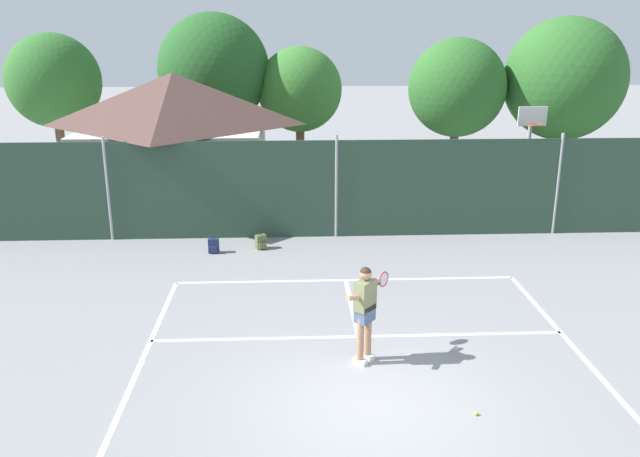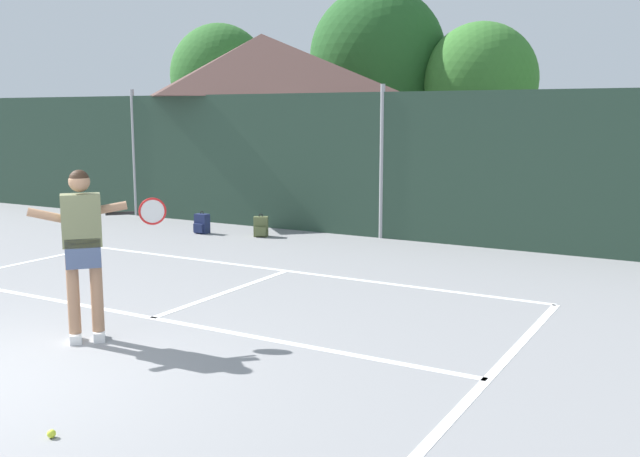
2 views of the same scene
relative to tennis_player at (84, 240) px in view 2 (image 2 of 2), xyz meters
name	(u,v)px [view 2 (image 2 of 2)]	position (x,y,z in m)	size (l,w,h in m)	color
court_markings	(23,363)	(0.00, -0.84, -1.11)	(8.30, 11.10, 0.01)	white
chainlink_fence	(382,166)	(0.00, 7.51, 0.31)	(26.09, 0.09, 3.00)	#284233
clubhouse_building	(262,117)	(-5.06, 10.86, 1.23)	(6.10, 5.86, 4.51)	silver
treeline_backdrop	(573,65)	(1.79, 16.51, 2.70)	(25.38, 4.56, 6.50)	brown
tennis_player	(84,240)	(0.00, 0.00, 0.00)	(0.92, 1.18, 1.85)	silver
tennis_ball	(51,434)	(1.58, -1.83, -1.08)	(0.07, 0.07, 0.07)	#CCE033
backpack_navy	(202,224)	(-3.43, 6.20, -0.92)	(0.28, 0.24, 0.46)	navy
backpack_olive	(261,227)	(-2.16, 6.47, -0.92)	(0.34, 0.33, 0.46)	#566038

